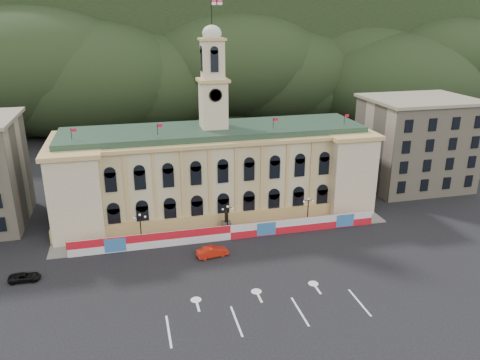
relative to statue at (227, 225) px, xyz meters
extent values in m
plane|color=black|center=(0.00, -18.00, -1.19)|extent=(260.00, 260.00, 0.00)
cube|color=black|center=(0.00, 112.00, 20.81)|extent=(230.00, 70.00, 44.00)
cube|color=#595651|center=(35.00, 92.00, 28.81)|extent=(22.00, 8.00, 14.00)
cube|color=#595651|center=(-48.00, 90.00, 24.81)|extent=(16.00, 7.00, 10.00)
cube|color=beige|center=(0.00, 10.00, 5.81)|extent=(55.00, 15.00, 14.00)
cube|color=tan|center=(0.00, 2.20, 0.01)|extent=(56.00, 0.80, 2.40)
cube|color=tan|center=(0.00, 10.00, 13.11)|extent=(56.20, 16.20, 0.60)
cube|color=#2A4633|center=(0.00, 10.00, 13.81)|extent=(53.00, 13.00, 1.20)
cube|color=beige|center=(-23.50, 9.00, 5.81)|extent=(8.00, 17.00, 14.00)
cube|color=beige|center=(23.50, 9.00, 5.81)|extent=(8.00, 17.00, 14.00)
cube|color=beige|center=(0.00, 10.00, 18.41)|extent=(4.40, 4.40, 8.00)
cube|color=tan|center=(0.00, 10.00, 22.61)|extent=(5.20, 5.20, 0.50)
cube|color=beige|center=(0.00, 10.00, 25.91)|extent=(3.60, 3.60, 6.50)
cube|color=tan|center=(0.00, 10.00, 29.31)|extent=(4.20, 4.20, 0.40)
cylinder|color=black|center=(0.00, 7.70, 20.41)|extent=(2.20, 0.20, 2.20)
ellipsoid|color=beige|center=(0.00, 10.00, 30.21)|extent=(3.20, 3.20, 2.72)
cylinder|color=black|center=(0.00, 10.00, 33.41)|extent=(0.12, 0.12, 5.00)
cube|color=white|center=(0.90, 10.00, 35.21)|extent=(1.80, 0.04, 1.20)
cube|color=red|center=(0.90, 9.97, 35.21)|extent=(1.80, 0.02, 0.22)
cube|color=red|center=(0.90, 9.97, 35.21)|extent=(0.22, 0.02, 1.20)
cube|color=tan|center=(43.00, 13.00, 7.81)|extent=(20.00, 16.00, 18.00)
cube|color=gray|center=(43.00, 13.00, 17.11)|extent=(21.00, 17.00, 0.60)
cube|color=red|center=(0.00, -3.00, 0.06)|extent=(50.00, 0.25, 2.50)
cube|color=teal|center=(-18.00, -3.14, 0.06)|extent=(3.20, 0.05, 2.20)
cube|color=teal|center=(6.00, -3.14, 0.06)|extent=(3.20, 0.05, 2.20)
cube|color=teal|center=(20.00, -3.14, 0.06)|extent=(3.20, 0.05, 2.20)
cube|color=slate|center=(0.00, -0.25, -1.11)|extent=(56.00, 5.50, 0.16)
cube|color=#595651|center=(0.00, 0.00, -0.29)|extent=(1.40, 1.40, 1.80)
cylinder|color=black|center=(0.00, 0.00, 1.41)|extent=(0.60, 0.60, 1.60)
sphere|color=black|center=(0.00, 0.00, 2.31)|extent=(0.44, 0.44, 0.44)
cylinder|color=black|center=(-14.00, -1.00, -1.04)|extent=(0.44, 0.44, 0.30)
cylinder|color=black|center=(-14.00, -1.00, 1.21)|extent=(0.18, 0.18, 4.80)
cube|color=black|center=(-14.00, -1.00, 3.51)|extent=(1.60, 0.08, 0.08)
sphere|color=silver|center=(-14.80, -1.00, 3.36)|extent=(0.36, 0.36, 0.36)
sphere|color=silver|center=(-13.20, -1.00, 3.36)|extent=(0.36, 0.36, 0.36)
sphere|color=silver|center=(-14.00, -1.00, 3.76)|extent=(0.40, 0.40, 0.40)
cylinder|color=black|center=(0.00, -1.00, -1.04)|extent=(0.44, 0.44, 0.30)
cylinder|color=black|center=(0.00, -1.00, 1.21)|extent=(0.18, 0.18, 4.80)
cube|color=black|center=(0.00, -1.00, 3.51)|extent=(1.60, 0.08, 0.08)
sphere|color=silver|center=(-0.80, -1.00, 3.36)|extent=(0.36, 0.36, 0.36)
sphere|color=silver|center=(0.80, -1.00, 3.36)|extent=(0.36, 0.36, 0.36)
sphere|color=silver|center=(0.00, -1.00, 3.76)|extent=(0.40, 0.40, 0.40)
cylinder|color=black|center=(14.00, -1.00, -1.04)|extent=(0.44, 0.44, 0.30)
cylinder|color=black|center=(14.00, -1.00, 1.21)|extent=(0.18, 0.18, 4.80)
cube|color=black|center=(14.00, -1.00, 3.51)|extent=(1.60, 0.08, 0.08)
sphere|color=silver|center=(13.20, -1.00, 3.36)|extent=(0.36, 0.36, 0.36)
sphere|color=silver|center=(14.80, -1.00, 3.36)|extent=(0.36, 0.36, 0.36)
sphere|color=silver|center=(14.00, -1.00, 3.76)|extent=(0.40, 0.40, 0.40)
imported|color=red|center=(-3.85, -7.81, -0.40)|extent=(3.14, 5.29, 1.57)
imported|color=black|center=(-30.00, -8.46, -0.61)|extent=(2.15, 4.25, 1.15)
camera|label=1|loc=(-14.71, -69.44, 33.13)|focal=35.00mm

